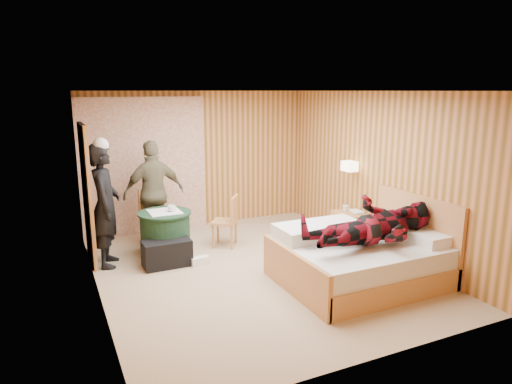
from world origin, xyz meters
name	(u,v)px	position (x,y,z in m)	size (l,w,h in m)	color
floor	(254,270)	(0.00, 0.00, 0.00)	(4.20, 5.00, 0.01)	tan
ceiling	(254,91)	(0.00, 0.00, 2.50)	(4.20, 5.00, 0.01)	white
wall_back	(198,160)	(0.00, 2.50, 1.25)	(4.20, 0.02, 2.50)	#CD804E
wall_left	(93,199)	(-2.10, 0.00, 1.25)	(0.02, 5.00, 2.50)	#CD804E
wall_right	(376,173)	(2.10, 0.00, 1.25)	(0.02, 5.00, 2.50)	#CD804E
curtain	(144,167)	(-1.00, 2.43, 1.20)	(2.20, 0.08, 2.40)	beige
doorway	(87,194)	(-2.06, 1.40, 1.02)	(0.06, 0.90, 2.05)	black
wall_lamp	(350,166)	(1.92, 0.45, 1.30)	(0.26, 0.24, 0.16)	gold
bed	(360,258)	(1.12, -0.93, 0.32)	(2.03, 1.60, 1.10)	#C3784F
nightstand	(349,228)	(1.88, 0.33, 0.28)	(0.42, 0.57, 0.55)	#C3784F
round_table	(166,234)	(-1.00, 1.09, 0.36)	(0.80, 0.80, 0.71)	#1B3B28
chair_far	(154,213)	(-1.02, 1.73, 0.54)	(0.52, 0.52, 0.93)	#C3784F
chair_near	(229,217)	(0.06, 1.10, 0.49)	(0.53, 0.53, 0.85)	#C3784F
duffel_bag	(167,253)	(-1.09, 0.67, 0.19)	(0.68, 0.36, 0.39)	black
sneaker_left	(183,250)	(-0.74, 1.04, 0.07)	(0.30, 0.12, 0.14)	white
sneaker_right	(200,261)	(-0.64, 0.52, 0.06)	(0.27, 0.11, 0.12)	white
woman_standing	(105,206)	(-1.85, 1.08, 0.89)	(0.65, 0.43, 1.79)	black
man_at_table	(154,193)	(-1.00, 1.76, 0.86)	(1.01, 0.42, 1.72)	brown
man_on_bed	(375,214)	(1.15, -1.16, 0.98)	(1.77, 0.67, 0.86)	maroon
book_lower	(352,213)	(1.88, 0.28, 0.56)	(0.17, 0.22, 0.02)	white
book_upper	(352,212)	(1.88, 0.28, 0.58)	(0.16, 0.22, 0.02)	white
cup_nightstand	(345,208)	(1.88, 0.46, 0.60)	(0.10, 0.10, 0.09)	white
cup_table	(172,208)	(-0.90, 1.04, 0.76)	(0.12, 0.12, 0.10)	white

